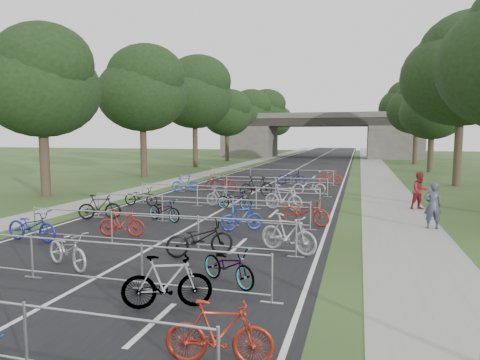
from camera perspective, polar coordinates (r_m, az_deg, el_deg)
The scene contains 48 objects.
road at distance 55.55m, azimuth 9.04°, elevation 2.23°, with size 11.00×140.00×0.01m, color black.
sidewalk_right at distance 55.22m, azimuth 17.32°, elevation 2.01°, with size 3.00×140.00×0.01m, color gray.
sidewalk_left at distance 56.89m, azimuth 1.51°, elevation 2.39°, with size 2.00×140.00×0.01m, color gray.
lane_markings at distance 55.55m, azimuth 9.04°, elevation 2.22°, with size 0.12×140.00×0.00m, color silver.
overpass_bridge at distance 70.36m, azimuth 10.50°, elevation 5.85°, with size 31.00×8.00×7.05m.
tree_left_0 at distance 27.62m, azimuth -24.93°, elevation 11.47°, with size 6.72×6.72×10.25m.
tree_left_1 at distance 37.64m, azimuth -12.82°, elevation 11.51°, with size 7.56×7.56×11.53m.
tree_right_1 at distance 33.97m, azimuth 27.71°, elevation 12.61°, with size 8.18×8.18×12.47m.
tree_left_2 at distance 48.57m, azimuth -5.98°, elevation 11.31°, with size 8.40×8.40×12.81m.
tree_right_2 at distance 45.57m, azimuth 24.42°, elevation 8.43°, with size 6.16×6.16×9.39m.
tree_left_3 at distance 59.76m, azimuth -1.68°, elevation 8.78°, with size 6.72×6.72×10.25m.
tree_right_3 at distance 57.50m, azimuth 22.63°, elevation 8.87°, with size 7.17×7.17×10.93m.
tree_left_4 at distance 71.33m, azimuth 1.21°, elevation 8.98°, with size 7.56×7.56×11.53m.
tree_right_4 at distance 69.47m, azimuth 21.46°, elevation 9.15°, with size 8.18×8.18×12.47m.
tree_left_5 at distance 83.04m, azimuth 3.30°, elevation 9.11°, with size 8.40×8.40×12.81m.
tree_right_5 at distance 81.32m, azimuth 20.55°, elevation 7.28°, with size 6.16×6.16×9.39m.
tree_left_6 at distance 94.72m, azimuth 4.86°, elevation 7.73°, with size 6.72×6.72×10.25m.
tree_right_6 at distance 93.31m, azimuth 19.94°, elevation 7.69°, with size 7.17×7.17×10.93m.
barrier_row_1 at distance 11.15m, azimuth -19.98°, elevation -10.21°, with size 9.70×0.08×1.10m.
barrier_row_2 at distance 14.14m, azimuth -11.43°, elevation -6.56°, with size 9.70×0.08×1.10m.
barrier_row_3 at distance 17.54m, azimuth -5.78°, elevation -4.03°, with size 9.70×0.08×1.10m.
barrier_row_4 at distance 21.26m, azimuth -1.85°, elevation -2.24°, with size 9.70×0.08×1.10m.
barrier_row_5 at distance 26.04m, azimuth 1.45°, elevation -0.72°, with size 9.70×0.08×1.10m.
barrier_row_6 at distance 31.86m, azimuth 4.09°, elevation 0.50°, with size 9.70×0.08×1.10m.
bike_3 at distance 7.06m, azimuth -2.76°, elevation -19.79°, with size 0.49×1.73×1.04m, color maroon.
bike_5 at distance 12.59m, azimuth -22.01°, elevation -8.63°, with size 0.67×1.92×1.01m, color #B2B0B9.
bike_6 at distance 9.20m, azimuth -9.71°, elevation -13.30°, with size 0.53×1.87×1.12m, color #A1A4A9.
bike_7 at distance 10.47m, azimuth -1.56°, elevation -11.34°, with size 0.62×1.78×0.94m, color #A1A4A9.
bike_8 at distance 16.13m, azimuth -26.00°, elevation -5.55°, with size 0.70×2.02×1.06m, color navy.
bike_9 at distance 15.78m, azimuth -15.49°, elevation -5.54°, with size 0.46×1.64×0.99m, color maroon.
bike_10 at distance 12.85m, azimuth -5.39°, elevation -7.81°, with size 0.70×2.02×1.06m, color black.
bike_11 at distance 13.20m, azimuth 6.45°, elevation -7.15°, with size 0.56×1.98×1.19m, color #AFAEB6.
bike_12 at distance 19.22m, azimuth -18.21°, elevation -3.45°, with size 0.50×1.78×1.07m, color black.
bike_13 at distance 18.20m, azimuth -10.05°, elevation -3.97°, with size 0.62×1.78×0.93m, color #A1A4A9.
bike_14 at distance 16.15m, azimuth 0.24°, elevation -5.03°, with size 0.47×1.66×1.00m, color navy.
bike_15 at distance 17.33m, azimuth 8.70°, elevation -4.21°, with size 0.72×2.05×1.08m, color maroon.
bike_16 at distance 22.27m, azimuth -13.05°, elevation -2.19°, with size 0.64×1.82×0.96m, color black.
bike_17 at distance 21.36m, azimuth -2.63°, elevation -2.28°, with size 0.49×1.72×1.04m, color #97989E.
bike_18 at distance 20.69m, azimuth -0.74°, elevation -2.64°, with size 0.64×1.84×0.97m, color #A1A4A9.
bike_19 at distance 20.48m, azimuth 5.80°, elevation -2.39°, with size 0.58×2.04×1.22m, color #A5A5AD.
bike_20 at distance 27.39m, azimuth -7.32°, elevation -0.50°, with size 0.48×1.71×1.03m, color #1B4597.
bike_21 at distance 27.25m, azimuth -2.58°, elevation -0.39°, with size 0.75×2.14×1.12m, color maroon.
bike_22 at distance 25.14m, azimuth 2.19°, elevation -0.81°, with size 0.57×2.03×1.22m, color black.
bike_23 at distance 26.22m, azimuth 9.23°, elevation -0.81°, with size 0.69×1.97×1.04m, color #96969D.
bike_26 at distance 31.27m, azimuth 6.81°, elevation 0.35°, with size 0.71×2.04×1.07m, color navy.
bike_27 at distance 32.23m, azimuth 11.94°, elevation 0.40°, with size 0.49×1.73×1.04m, color #9C3116.
pedestrian_a at distance 17.99m, azimuth 24.31°, elevation -3.12°, with size 0.66×0.43×1.81m, color #323A4C.
pedestrian_b at distance 22.39m, azimuth 22.88°, elevation -1.37°, with size 0.88×0.68×1.81m, color maroon.
Camera 1 is at (6.32, -5.08, 3.59)m, focal length 32.00 mm.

